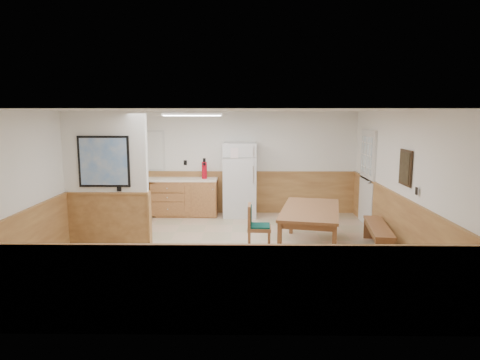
{
  "coord_description": "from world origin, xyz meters",
  "views": [
    {
      "loc": [
        0.28,
        -7.45,
        2.45
      ],
      "look_at": [
        0.18,
        0.4,
        1.22
      ],
      "focal_mm": 32.0,
      "sensor_mm": 36.0,
      "label": 1
    }
  ],
  "objects_px": {
    "refrigerator": "(240,180)",
    "soap_bottle": "(141,174)",
    "dining_chair": "(255,224)",
    "dining_bench": "(378,231)",
    "fire_extinguisher": "(204,170)",
    "dining_table": "(310,213)"
  },
  "relations": [
    {
      "from": "dining_bench",
      "to": "fire_extinguisher",
      "type": "distance_m",
      "value": 4.35
    },
    {
      "from": "soap_bottle",
      "to": "dining_bench",
      "type": "bearing_deg",
      "value": -27.9
    },
    {
      "from": "dining_table",
      "to": "dining_bench",
      "type": "bearing_deg",
      "value": 10.0
    },
    {
      "from": "refrigerator",
      "to": "dining_chair",
      "type": "distance_m",
      "value": 2.7
    },
    {
      "from": "dining_chair",
      "to": "soap_bottle",
      "type": "height_order",
      "value": "soap_bottle"
    },
    {
      "from": "dining_bench",
      "to": "soap_bottle",
      "type": "bearing_deg",
      "value": 160.37
    },
    {
      "from": "dining_bench",
      "to": "dining_table",
      "type": "bearing_deg",
      "value": -173.67
    },
    {
      "from": "soap_bottle",
      "to": "dining_table",
      "type": "bearing_deg",
      "value": -34.8
    },
    {
      "from": "dining_table",
      "to": "soap_bottle",
      "type": "bearing_deg",
      "value": 157.13
    },
    {
      "from": "refrigerator",
      "to": "dining_chair",
      "type": "height_order",
      "value": "refrigerator"
    },
    {
      "from": "refrigerator",
      "to": "soap_bottle",
      "type": "distance_m",
      "value": 2.37
    },
    {
      "from": "refrigerator",
      "to": "dining_bench",
      "type": "xyz_separation_m",
      "value": [
        2.53,
        -2.56,
        -0.54
      ]
    },
    {
      "from": "dining_chair",
      "to": "fire_extinguisher",
      "type": "relative_size",
      "value": 1.73
    },
    {
      "from": "dining_chair",
      "to": "fire_extinguisher",
      "type": "xyz_separation_m",
      "value": [
        -1.15,
        2.71,
        0.62
      ]
    },
    {
      "from": "dining_table",
      "to": "soap_bottle",
      "type": "xyz_separation_m",
      "value": [
        -3.67,
        2.55,
        0.35
      ]
    },
    {
      "from": "refrigerator",
      "to": "dining_bench",
      "type": "bearing_deg",
      "value": -43.86
    },
    {
      "from": "dining_bench",
      "to": "dining_chair",
      "type": "relative_size",
      "value": 1.85
    },
    {
      "from": "dining_table",
      "to": "dining_chair",
      "type": "distance_m",
      "value": 1.04
    },
    {
      "from": "dining_table",
      "to": "refrigerator",
      "type": "bearing_deg",
      "value": 129.28
    },
    {
      "from": "dining_table",
      "to": "dining_chair",
      "type": "height_order",
      "value": "dining_chair"
    },
    {
      "from": "dining_bench",
      "to": "fire_extinguisher",
      "type": "height_order",
      "value": "fire_extinguisher"
    },
    {
      "from": "fire_extinguisher",
      "to": "soap_bottle",
      "type": "xyz_separation_m",
      "value": [
        -1.51,
        -0.02,
        -0.1
      ]
    }
  ]
}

